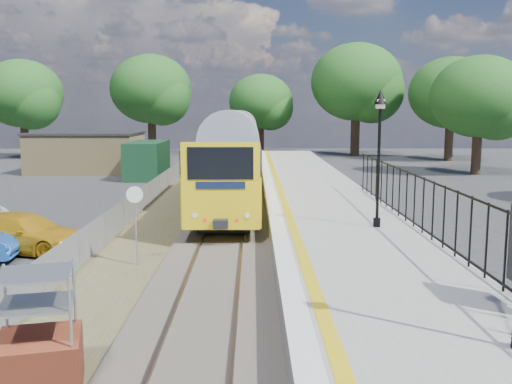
{
  "coord_description": "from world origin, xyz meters",
  "views": [
    {
      "loc": [
        1.11,
        -12.94,
        4.8
      ],
      "look_at": [
        1.21,
        6.65,
        2.0
      ],
      "focal_mm": 40.0,
      "sensor_mm": 36.0,
      "label": 1
    }
  ],
  "objects_px": {
    "brick_plinth": "(38,336)",
    "car_yellow": "(24,233)",
    "victorian_lamp_north": "(380,126)",
    "train": "(237,146)",
    "speed_sign": "(135,213)"
  },
  "relations": [
    {
      "from": "brick_plinth",
      "to": "car_yellow",
      "type": "height_order",
      "value": "brick_plinth"
    },
    {
      "from": "victorian_lamp_north",
      "to": "train",
      "type": "distance_m",
      "value": 21.51
    },
    {
      "from": "train",
      "to": "car_yellow",
      "type": "height_order",
      "value": "train"
    },
    {
      "from": "brick_plinth",
      "to": "train",
      "type": "bearing_deg",
      "value": 85.33
    },
    {
      "from": "train",
      "to": "speed_sign",
      "type": "bearing_deg",
      "value": -96.33
    },
    {
      "from": "brick_plinth",
      "to": "speed_sign",
      "type": "bearing_deg",
      "value": 90.0
    },
    {
      "from": "speed_sign",
      "to": "car_yellow",
      "type": "bearing_deg",
      "value": 146.18
    },
    {
      "from": "victorian_lamp_north",
      "to": "brick_plinth",
      "type": "relative_size",
      "value": 2.1
    },
    {
      "from": "car_yellow",
      "to": "victorian_lamp_north",
      "type": "bearing_deg",
      "value": -74.5
    },
    {
      "from": "victorian_lamp_north",
      "to": "speed_sign",
      "type": "height_order",
      "value": "victorian_lamp_north"
    },
    {
      "from": "train",
      "to": "brick_plinth",
      "type": "distance_m",
      "value": 30.7
    },
    {
      "from": "speed_sign",
      "to": "car_yellow",
      "type": "relative_size",
      "value": 0.56
    },
    {
      "from": "victorian_lamp_north",
      "to": "brick_plinth",
      "type": "distance_m",
      "value": 12.95
    },
    {
      "from": "train",
      "to": "car_yellow",
      "type": "xyz_separation_m",
      "value": [
        -6.72,
        -20.62,
        -1.68
      ]
    },
    {
      "from": "victorian_lamp_north",
      "to": "speed_sign",
      "type": "distance_m",
      "value": 8.41
    }
  ]
}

